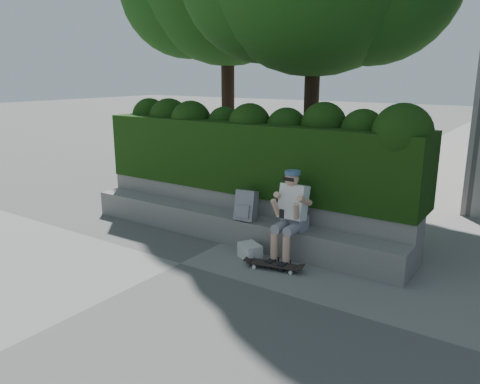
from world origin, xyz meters
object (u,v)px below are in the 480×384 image
Objects in this scene: backpack_plaid at (246,206)px; backpack_ground at (250,251)px; skateboard at (274,265)px; person at (291,212)px.

backpack_ground is at bearing -55.25° from backpack_plaid.
skateboard is 2.24× the size of backpack_ground.
backpack_plaid is at bearing 174.60° from person.
backpack_plaid is (-0.85, 0.55, 0.63)m from skateboard.
backpack_plaid is 0.78m from backpack_ground.
backpack_ground is (0.34, -0.40, -0.58)m from backpack_plaid.
backpack_ground is (-0.51, 0.15, 0.05)m from skateboard.
skateboard is at bearing -91.47° from person.
person is at bearing -11.20° from backpack_plaid.
person is at bearing 59.84° from backpack_ground.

